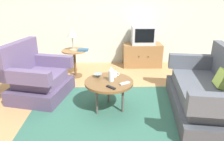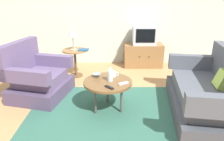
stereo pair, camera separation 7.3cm
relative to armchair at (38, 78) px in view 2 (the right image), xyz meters
The scene contains 16 objects.
ground_plane 1.48m from the armchair, 24.92° to the right, with size 16.00×16.00×0.00m, color #AD7F51.
back_wall 2.51m from the armchair, 54.89° to the left, with size 9.00×0.12×2.70m, color #B2BCB2.
area_rug 1.36m from the armchair, 20.82° to the right, with size 2.41×1.58×0.00m, color #2D5B4C.
armchair is the anchor object (origin of this frame).
couch 2.78m from the armchair, 12.03° to the right, with size 1.11×1.80×0.94m.
coffee_table 1.33m from the armchair, 20.82° to the right, with size 0.73×0.73×0.48m.
side_table 1.04m from the armchair, 60.12° to the left, with size 0.51×0.51×0.59m.
tv_stand 2.58m from the armchair, 36.82° to the left, with size 0.92×0.47×0.56m.
television 2.61m from the armchair, 36.50° to the left, with size 0.55×0.39×0.43m.
table_lamp 1.18m from the armchair, 60.27° to the left, with size 0.20×0.20×0.45m.
vase 1.38m from the armchair, 19.79° to the right, with size 0.08×0.08×0.23m.
mug 1.38m from the armchair, 12.56° to the right, with size 0.12×0.08×0.08m.
bowl 1.13m from the armchair, 16.57° to the right, with size 0.13×0.13×0.06m.
tv_remote_dark 1.46m from the armchair, 29.25° to the right, with size 0.14×0.13×0.02m.
tv_remote_silver 1.59m from the armchair, 21.42° to the right, with size 0.16×0.13×0.02m.
book 1.15m from the armchair, 50.56° to the left, with size 0.22×0.17×0.02m.
Camera 2 is at (-0.01, -2.67, 1.72)m, focal length 32.76 mm.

